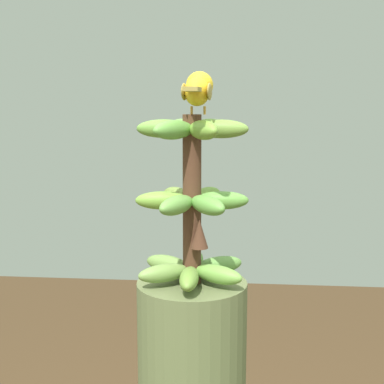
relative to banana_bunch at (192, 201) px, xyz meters
name	(u,v)px	position (x,y,z in m)	size (l,w,h in m)	color
banana_bunch	(192,201)	(0.00, 0.00, 0.00)	(0.24, 0.24, 0.36)	#4C2D1E
perched_bird	(198,89)	(0.01, -0.01, 0.23)	(0.23, 0.06, 0.09)	#C68933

